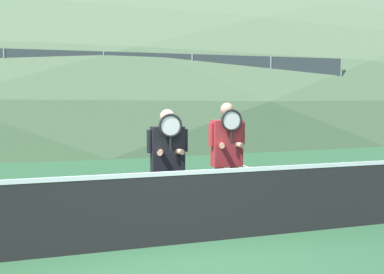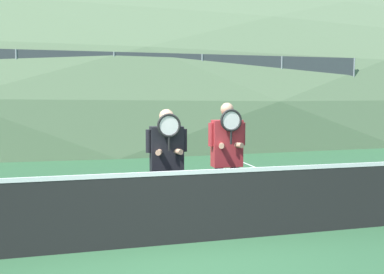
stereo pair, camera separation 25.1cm
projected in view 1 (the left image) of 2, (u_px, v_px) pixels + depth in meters
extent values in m
plane|color=#2D5B38|center=(172.00, 245.00, 5.53)|extent=(120.00, 120.00, 0.00)
ellipsoid|color=#5B7551|center=(76.00, 114.00, 50.28)|extent=(140.18, 77.88, 27.26)
cube|color=#9EA3A8|center=(95.00, 101.00, 20.91)|extent=(13.74, 5.00, 3.46)
cube|color=#3D4247|center=(94.00, 62.00, 20.73)|extent=(14.24, 5.50, 0.36)
cylinder|color=gray|center=(6.00, 104.00, 13.28)|extent=(0.06, 0.06, 3.40)
cylinder|color=gray|center=(105.00, 104.00, 14.14)|extent=(0.06, 0.06, 3.40)
cylinder|color=gray|center=(192.00, 103.00, 15.00)|extent=(0.06, 0.06, 3.40)
cylinder|color=gray|center=(270.00, 103.00, 15.86)|extent=(0.06, 0.06, 3.40)
cylinder|color=gray|center=(340.00, 103.00, 16.73)|extent=(0.06, 0.06, 3.40)
cube|color=#42474C|center=(105.00, 104.00, 14.14)|extent=(18.15, 0.02, 3.40)
cube|color=black|center=(172.00, 210.00, 5.49)|extent=(9.20, 0.02, 0.91)
cube|color=white|center=(172.00, 173.00, 5.44)|extent=(9.20, 0.03, 0.06)
cube|color=white|center=(293.00, 184.00, 9.38)|extent=(0.05, 16.00, 0.01)
cylinder|color=#232838|center=(159.00, 202.00, 6.06)|extent=(0.13, 0.13, 0.83)
cylinder|color=#232838|center=(176.00, 201.00, 6.13)|extent=(0.13, 0.13, 0.83)
cube|color=black|center=(168.00, 150.00, 6.03)|extent=(0.46, 0.22, 0.66)
sphere|color=tan|center=(167.00, 117.00, 5.99)|extent=(0.21, 0.21, 0.21)
cylinder|color=black|center=(150.00, 141.00, 5.94)|extent=(0.08, 0.08, 0.32)
cylinder|color=black|center=(185.00, 140.00, 6.09)|extent=(0.08, 0.08, 0.32)
cylinder|color=tan|center=(161.00, 152.00, 5.91)|extent=(0.16, 0.27, 0.08)
cylinder|color=tan|center=(177.00, 151.00, 5.98)|extent=(0.16, 0.27, 0.08)
cylinder|color=black|center=(171.00, 144.00, 5.85)|extent=(0.03, 0.03, 0.20)
torus|color=black|center=(170.00, 126.00, 5.82)|extent=(0.33, 0.04, 0.33)
cylinder|color=silver|center=(170.00, 126.00, 5.82)|extent=(0.27, 0.00, 0.27)
cylinder|color=black|center=(219.00, 195.00, 6.41)|extent=(0.13, 0.13, 0.88)
cylinder|color=black|center=(234.00, 194.00, 6.48)|extent=(0.13, 0.13, 0.88)
cube|color=maroon|center=(227.00, 143.00, 6.37)|extent=(0.44, 0.22, 0.69)
sphere|color=tan|center=(227.00, 109.00, 6.32)|extent=(0.19, 0.19, 0.19)
cylinder|color=maroon|center=(211.00, 134.00, 6.29)|extent=(0.08, 0.08, 0.34)
cylinder|color=maroon|center=(242.00, 134.00, 6.43)|extent=(0.08, 0.08, 0.34)
cylinder|color=tan|center=(222.00, 145.00, 6.26)|extent=(0.16, 0.27, 0.08)
cylinder|color=tan|center=(236.00, 145.00, 6.32)|extent=(0.16, 0.27, 0.08)
cylinder|color=black|center=(231.00, 137.00, 6.19)|extent=(0.03, 0.03, 0.20)
torus|color=black|center=(232.00, 120.00, 6.17)|extent=(0.33, 0.03, 0.33)
cylinder|color=silver|center=(232.00, 120.00, 6.17)|extent=(0.27, 0.00, 0.27)
cube|color=#B2B7BC|center=(85.00, 129.00, 16.31)|extent=(4.23, 1.85, 0.83)
cube|color=#2D3842|center=(84.00, 109.00, 16.24)|extent=(2.33, 1.70, 0.68)
cylinder|color=black|center=(125.00, 141.00, 15.84)|extent=(0.60, 0.16, 0.60)
cylinder|color=black|center=(118.00, 136.00, 17.64)|extent=(0.60, 0.16, 0.60)
cylinder|color=black|center=(46.00, 143.00, 15.05)|extent=(0.60, 0.16, 0.60)
cylinder|color=black|center=(48.00, 138.00, 16.85)|extent=(0.60, 0.16, 0.60)
cube|color=black|center=(209.00, 127.00, 17.67)|extent=(4.15, 1.85, 0.76)
cube|color=#2D3842|center=(209.00, 110.00, 17.61)|extent=(2.28, 1.71, 0.62)
cylinder|color=black|center=(248.00, 137.00, 17.19)|extent=(0.60, 0.16, 0.60)
cylinder|color=black|center=(231.00, 134.00, 18.99)|extent=(0.60, 0.16, 0.60)
cylinder|color=black|center=(184.00, 139.00, 16.42)|extent=(0.60, 0.16, 0.60)
cylinder|color=black|center=(172.00, 135.00, 18.22)|extent=(0.60, 0.16, 0.60)
cube|color=silver|center=(318.00, 124.00, 19.28)|extent=(4.78, 1.86, 0.81)
cube|color=#2D3842|center=(318.00, 108.00, 19.21)|extent=(2.63, 1.71, 0.66)
cylinder|color=black|center=(361.00, 134.00, 18.85)|extent=(0.60, 0.16, 0.60)
cylinder|color=black|center=(335.00, 131.00, 20.66)|extent=(0.60, 0.16, 0.60)
cylinder|color=black|center=(298.00, 136.00, 17.96)|extent=(0.60, 0.16, 0.60)
cylinder|color=black|center=(277.00, 132.00, 19.78)|extent=(0.60, 0.16, 0.60)
cylinder|color=black|center=(382.00, 130.00, 20.88)|extent=(0.60, 0.16, 0.60)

